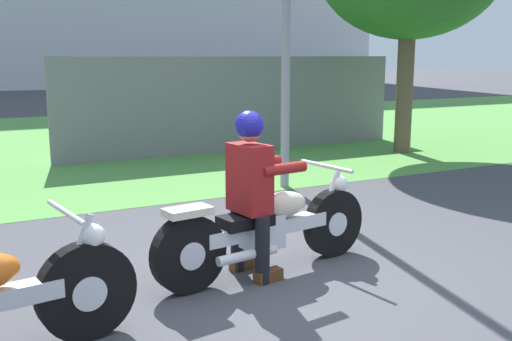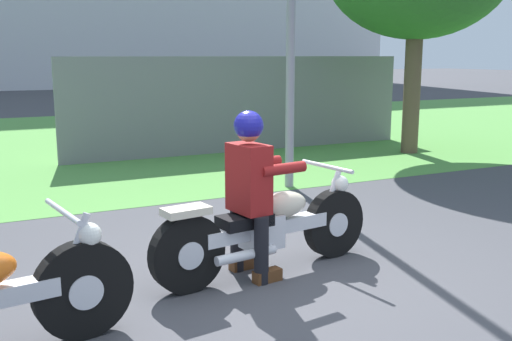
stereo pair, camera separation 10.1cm
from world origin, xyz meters
name	(u,v)px [view 1 (the left image)]	position (x,y,z in m)	size (l,w,h in m)	color
ground	(288,290)	(0.00, 0.00, 0.00)	(120.00, 120.00, 0.00)	#424247
grass_verge	(68,143)	(0.00, 9.08, 0.00)	(60.00, 12.00, 0.01)	#549342
motorcycle_lead	(268,229)	(0.05, 0.43, 0.38)	(2.13, 0.67, 0.87)	black
rider_lead	(251,182)	(-0.12, 0.41, 0.81)	(0.59, 0.51, 1.39)	black
fence_segment	(239,104)	(2.74, 6.44, 0.90)	(7.00, 0.06, 1.80)	slate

